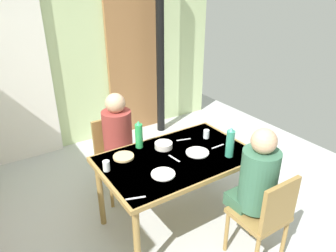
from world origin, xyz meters
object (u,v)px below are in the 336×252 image
object	(u,v)px
dining_table	(177,164)
person_near_diner	(257,178)
chair_near_diner	(266,215)
water_bottle_green_near	(230,143)
chair_far_diner	(115,153)
serving_bowl_center	(164,145)
water_bottle_green_far	(139,135)
person_far_diner	(118,134)

from	to	relation	value
dining_table	person_near_diner	bearing A→B (deg)	-63.55
chair_near_diner	water_bottle_green_near	world-z (taller)	water_bottle_green_near
chair_far_diner	water_bottle_green_near	bearing A→B (deg)	123.21
water_bottle_green_near	chair_far_diner	bearing A→B (deg)	123.21
serving_bowl_center	chair_near_diner	bearing A→B (deg)	-71.07
water_bottle_green_far	serving_bowl_center	distance (m)	0.26
chair_near_diner	chair_far_diner	distance (m)	1.70
water_bottle_green_near	serving_bowl_center	distance (m)	0.63
chair_near_diner	serving_bowl_center	distance (m)	1.09
dining_table	water_bottle_green_far	world-z (taller)	water_bottle_green_far
dining_table	chair_far_diner	distance (m)	0.86
water_bottle_green_near	water_bottle_green_far	xyz separation A→B (m)	(-0.61, 0.60, -0.01)
person_near_diner	water_bottle_green_near	distance (m)	0.43
dining_table	water_bottle_green_near	size ratio (longest dim) A/B	4.85
chair_far_diner	water_bottle_green_far	size ratio (longest dim) A/B	3.16
chair_far_diner	person_near_diner	bearing A→B (deg)	112.64
person_near_diner	water_bottle_green_near	xyz separation A→B (m)	(0.08, 0.41, 0.11)
dining_table	water_bottle_green_far	distance (m)	0.45
person_far_diner	water_bottle_green_far	world-z (taller)	person_far_diner
dining_table	water_bottle_green_near	bearing A→B (deg)	-31.69
person_far_diner	serving_bowl_center	size ratio (longest dim) A/B	4.53
person_far_diner	serving_bowl_center	bearing A→B (deg)	120.14
dining_table	chair_near_diner	xyz separation A→B (m)	(0.33, -0.80, -0.18)
chair_near_diner	water_bottle_green_near	bearing A→B (deg)	81.82
chair_near_diner	serving_bowl_center	size ratio (longest dim) A/B	5.12
person_far_diner	serving_bowl_center	distance (m)	0.52
chair_near_diner	person_far_diner	world-z (taller)	person_far_diner
dining_table	water_bottle_green_far	size ratio (longest dim) A/B	5.08
dining_table	person_far_diner	distance (m)	0.72
dining_table	water_bottle_green_near	distance (m)	0.52
chair_far_diner	water_bottle_green_far	distance (m)	0.60
person_far_diner	water_bottle_green_far	size ratio (longest dim) A/B	2.80
dining_table	chair_far_diner	size ratio (longest dim) A/B	1.61
water_bottle_green_near	dining_table	bearing A→B (deg)	148.31
dining_table	water_bottle_green_near	xyz separation A→B (m)	(0.41, -0.25, 0.21)
chair_far_diner	serving_bowl_center	world-z (taller)	chair_far_diner
chair_far_diner	person_far_diner	xyz separation A→B (m)	(-0.00, -0.14, 0.28)
chair_far_diner	person_far_diner	size ratio (longest dim) A/B	1.13
chair_near_diner	chair_far_diner	xyz separation A→B (m)	(-0.61, 1.59, 0.00)
chair_far_diner	person_far_diner	world-z (taller)	person_far_diner
person_near_diner	water_bottle_green_far	size ratio (longest dim) A/B	2.80
water_bottle_green_far	dining_table	bearing A→B (deg)	-59.79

